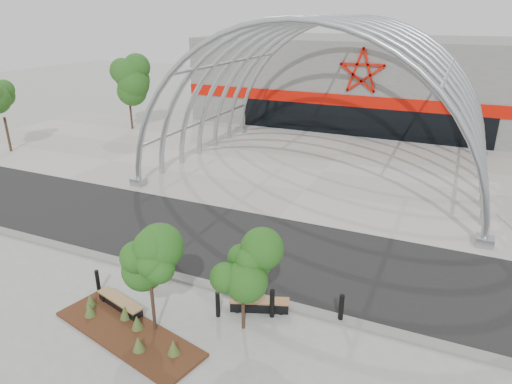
% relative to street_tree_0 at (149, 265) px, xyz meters
% --- Properties ---
extents(ground, '(140.00, 140.00, 0.00)m').
position_rel_street_tree_0_xyz_m(ground, '(0.49, 3.44, -2.63)').
color(ground, gray).
rests_on(ground, ground).
extents(road, '(140.00, 7.00, 0.02)m').
position_rel_street_tree_0_xyz_m(road, '(0.49, 6.94, -2.62)').
color(road, black).
rests_on(road, ground).
extents(forecourt, '(60.00, 17.00, 0.04)m').
position_rel_street_tree_0_xyz_m(forecourt, '(0.49, 18.94, -2.61)').
color(forecourt, '#A6A095').
rests_on(forecourt, ground).
extents(kerb, '(60.00, 0.50, 0.12)m').
position_rel_street_tree_0_xyz_m(kerb, '(0.49, 3.19, -2.57)').
color(kerb, slate).
rests_on(kerb, ground).
extents(arena_building, '(34.00, 15.24, 8.00)m').
position_rel_street_tree_0_xyz_m(arena_building, '(0.49, 36.89, 1.36)').
color(arena_building, slate).
rests_on(arena_building, ground).
extents(vault_canopy, '(20.80, 15.80, 20.36)m').
position_rel_street_tree_0_xyz_m(vault_canopy, '(0.49, 18.94, -2.62)').
color(vault_canopy, '#A1A6AB').
rests_on(vault_canopy, ground).
extents(planting_bed, '(6.17, 3.11, 0.62)m').
position_rel_street_tree_0_xyz_m(planting_bed, '(-0.83, -0.49, -2.48)').
color(planting_bed, '#3A190F').
rests_on(planting_bed, ground).
extents(street_tree_0, '(1.61, 1.61, 3.67)m').
position_rel_street_tree_0_xyz_m(street_tree_0, '(0.00, 0.00, 0.00)').
color(street_tree_0, black).
rests_on(street_tree_0, ground).
extents(street_tree_1, '(1.51, 1.51, 3.57)m').
position_rel_street_tree_0_xyz_m(street_tree_1, '(2.71, 1.42, -0.07)').
color(street_tree_1, black).
rests_on(street_tree_1, ground).
extents(bench_0, '(2.28, 1.07, 0.47)m').
position_rel_street_tree_0_xyz_m(bench_0, '(-1.91, 0.50, -2.41)').
color(bench_0, black).
rests_on(bench_0, ground).
extents(bench_1, '(2.23, 1.21, 0.46)m').
position_rel_street_tree_0_xyz_m(bench_1, '(2.81, 2.57, -2.41)').
color(bench_1, black).
rests_on(bench_1, ground).
extents(bollard_0, '(0.16, 0.16, 0.98)m').
position_rel_street_tree_0_xyz_m(bollard_0, '(-3.44, 1.05, -2.14)').
color(bollard_0, black).
rests_on(bollard_0, ground).
extents(bollard_1, '(0.17, 0.17, 1.05)m').
position_rel_street_tree_0_xyz_m(bollard_1, '(-1.88, 3.76, -2.11)').
color(bollard_1, black).
rests_on(bollard_1, ground).
extents(bollard_2, '(0.16, 0.16, 1.01)m').
position_rel_street_tree_0_xyz_m(bollard_2, '(1.58, 1.64, -2.13)').
color(bollard_2, black).
rests_on(bollard_2, ground).
extents(bollard_3, '(0.18, 0.18, 1.11)m').
position_rel_street_tree_0_xyz_m(bollard_3, '(3.38, 2.43, -2.08)').
color(bollard_3, black).
rests_on(bollard_3, ground).
extents(bollard_4, '(0.18, 0.18, 1.10)m').
position_rel_street_tree_0_xyz_m(bollard_4, '(5.72, 3.15, -2.08)').
color(bollard_4, black).
rests_on(bollard_4, ground).
extents(bg_tree_0, '(3.00, 3.00, 6.45)m').
position_rel_street_tree_0_xyz_m(bg_tree_0, '(-19.51, 23.44, 2.00)').
color(bg_tree_0, black).
rests_on(bg_tree_0, ground).
extents(bg_tree_2, '(2.55, 2.55, 5.38)m').
position_rel_street_tree_0_xyz_m(bg_tree_2, '(-23.51, 13.44, 1.23)').
color(bg_tree_2, '#301F14').
rests_on(bg_tree_2, ground).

